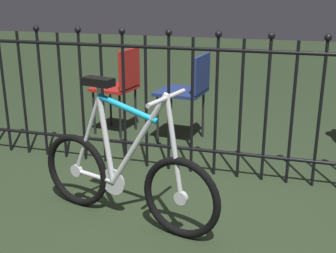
# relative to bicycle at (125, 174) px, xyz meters

# --- Properties ---
(ground_plane) EXTENTS (20.00, 20.00, 0.00)m
(ground_plane) POSITION_rel_bicycle_xyz_m (0.38, 0.11, -0.32)
(ground_plane) COLOR #273520
(iron_fence) EXTENTS (4.54, 0.07, 1.20)m
(iron_fence) POSITION_rel_bicycle_xyz_m (0.31, 0.86, 0.28)
(iron_fence) COLOR black
(iron_fence) RESTS_ON ground
(bicycle) EXTENTS (1.30, 0.45, 0.92)m
(bicycle) POSITION_rel_bicycle_xyz_m (0.00, 0.00, 0.00)
(bicycle) COLOR black
(bicycle) RESTS_ON ground
(chair_navy) EXTENTS (0.47, 0.47, 0.85)m
(chair_navy) POSITION_rel_bicycle_xyz_m (0.03, 1.57, 0.22)
(chair_navy) COLOR black
(chair_navy) RESTS_ON ground
(chair_red) EXTENTS (0.44, 0.44, 0.86)m
(chair_red) POSITION_rel_bicycle_xyz_m (-0.68, 1.62, 0.21)
(chair_red) COLOR black
(chair_red) RESTS_ON ground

